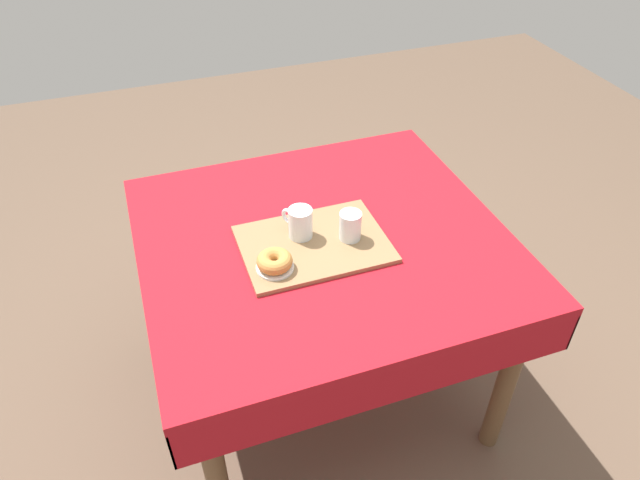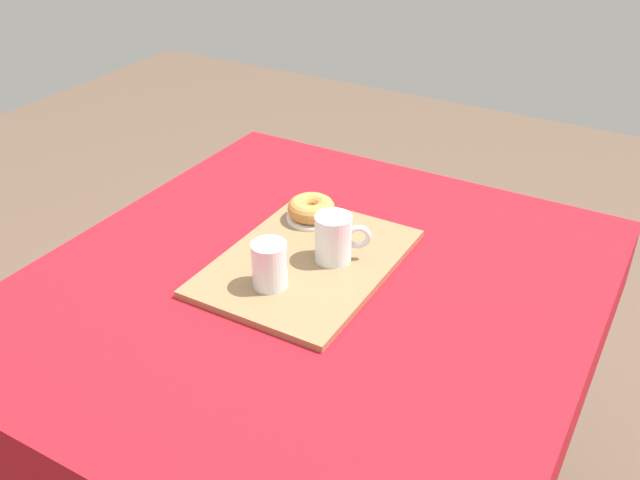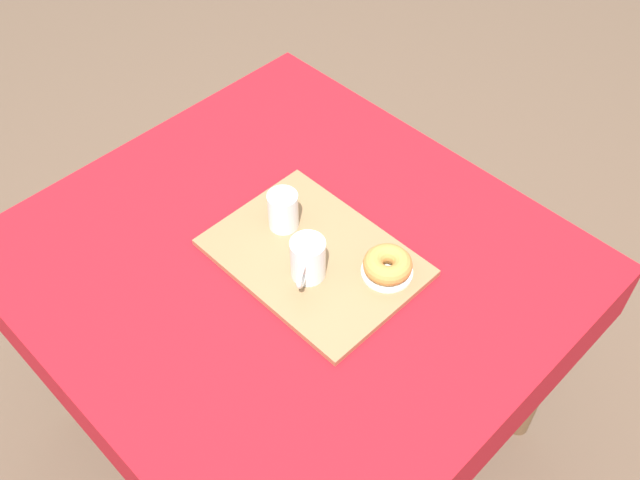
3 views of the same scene
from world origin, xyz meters
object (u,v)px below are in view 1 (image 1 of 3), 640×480
at_px(serving_tray, 314,244).
at_px(donut_plate_left, 275,267).
at_px(tea_mug_left, 300,224).
at_px(sugar_donut_left, 275,261).
at_px(dining_table, 323,260).
at_px(water_glass_near, 350,227).

relative_size(serving_tray, donut_plate_left, 4.01).
bearing_deg(tea_mug_left, sugar_donut_left, -133.71).
xyz_separation_m(dining_table, donut_plate_left, (-0.19, -0.11, 0.12)).
relative_size(serving_tray, tea_mug_left, 4.20).
bearing_deg(water_glass_near, dining_table, 143.78).
bearing_deg(serving_tray, water_glass_near, -7.64).
xyz_separation_m(serving_tray, water_glass_near, (0.11, -0.02, 0.05)).
relative_size(dining_table, tea_mug_left, 10.74).
distance_m(dining_table, donut_plate_left, 0.25).
xyz_separation_m(serving_tray, sugar_donut_left, (-0.14, -0.08, 0.04)).
height_order(water_glass_near, donut_plate_left, water_glass_near).
bearing_deg(sugar_donut_left, tea_mug_left, 46.29).
xyz_separation_m(water_glass_near, donut_plate_left, (-0.26, -0.06, -0.04)).
bearing_deg(tea_mug_left, water_glass_near, -23.45).
bearing_deg(donut_plate_left, sugar_donut_left, 0.00).
bearing_deg(donut_plate_left, dining_table, 30.47).
height_order(dining_table, serving_tray, serving_tray).
bearing_deg(sugar_donut_left, water_glass_near, 13.21).
height_order(dining_table, water_glass_near, water_glass_near).
xyz_separation_m(serving_tray, tea_mug_left, (-0.03, 0.05, 0.05)).
relative_size(donut_plate_left, sugar_donut_left, 1.06).
relative_size(water_glass_near, donut_plate_left, 0.83).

